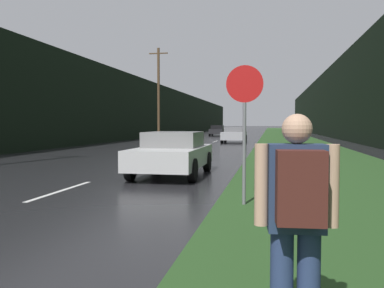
% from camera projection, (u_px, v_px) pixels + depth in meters
% --- Properties ---
extents(grass_verge, '(6.00, 240.00, 0.02)m').
position_uv_depth(grass_verge, '(290.00, 140.00, 39.14)').
color(grass_verge, '#26471E').
rests_on(grass_verge, ground_plane).
extents(lane_stripe_b, '(0.12, 3.00, 0.01)m').
position_uv_depth(lane_stripe_b, '(62.00, 191.00, 9.79)').
color(lane_stripe_b, silver).
rests_on(lane_stripe_b, ground_plane).
extents(lane_stripe_c, '(0.12, 3.00, 0.01)m').
position_uv_depth(lane_stripe_c, '(148.00, 163.00, 16.66)').
color(lane_stripe_c, silver).
rests_on(lane_stripe_c, ground_plane).
extents(lane_stripe_d, '(0.12, 3.00, 0.01)m').
position_uv_depth(lane_stripe_d, '(183.00, 152.00, 23.52)').
color(lane_stripe_d, silver).
rests_on(lane_stripe_d, ground_plane).
extents(lane_stripe_e, '(0.12, 3.00, 0.01)m').
position_uv_depth(lane_stripe_e, '(203.00, 145.00, 30.39)').
color(lane_stripe_e, silver).
rests_on(lane_stripe_e, ground_plane).
extents(lane_stripe_f, '(0.12, 3.00, 0.01)m').
position_uv_depth(lane_stripe_f, '(215.00, 141.00, 37.25)').
color(lane_stripe_f, silver).
rests_on(lane_stripe_f, ground_plane).
extents(treeline_far_side, '(2.00, 140.00, 6.63)m').
position_uv_depth(treeline_far_side, '(153.00, 111.00, 51.94)').
color(treeline_far_side, black).
rests_on(treeline_far_side, ground_plane).
extents(treeline_near_side, '(2.00, 140.00, 8.48)m').
position_uv_depth(treeline_near_side, '(339.00, 101.00, 47.60)').
color(treeline_near_side, black).
rests_on(treeline_near_side, ground_plane).
extents(utility_pole_far, '(1.80, 0.24, 8.69)m').
position_uv_depth(utility_pole_far, '(159.00, 93.00, 38.05)').
color(utility_pole_far, '#4C3823').
rests_on(utility_pole_far, ground_plane).
extents(stop_sign, '(0.73, 0.07, 2.76)m').
position_uv_depth(stop_sign, '(244.00, 118.00, 7.95)').
color(stop_sign, slate).
rests_on(stop_sign, ground_plane).
extents(hitchhiker_with_backpack, '(0.58, 0.43, 1.68)m').
position_uv_depth(hitchhiker_with_backpack, '(297.00, 216.00, 2.83)').
color(hitchhiker_with_backpack, navy).
rests_on(hitchhiker_with_backpack, ground_plane).
extents(car_passing_near, '(2.01, 4.27, 1.36)m').
position_uv_depth(car_passing_near, '(172.00, 153.00, 12.72)').
color(car_passing_near, '#BCBCBC').
rests_on(car_passing_near, ground_plane).
extents(car_passing_far, '(1.98, 4.10, 1.34)m').
position_uv_depth(car_passing_far, '(234.00, 135.00, 34.48)').
color(car_passing_far, '#9E9EA3').
rests_on(car_passing_far, ground_plane).
extents(car_oncoming, '(1.91, 4.04, 1.41)m').
position_uv_depth(car_oncoming, '(217.00, 131.00, 53.74)').
color(car_oncoming, black).
rests_on(car_oncoming, ground_plane).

